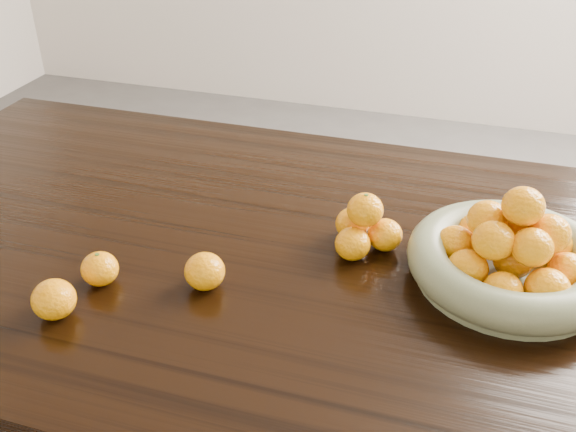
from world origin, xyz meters
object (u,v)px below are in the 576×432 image
(fruit_bowl, at_px, (511,257))
(loose_orange_0, at_px, (100,269))
(dining_table, at_px, (314,289))
(orange_pyramid, at_px, (364,228))

(fruit_bowl, relative_size, loose_orange_0, 5.49)
(dining_table, bearing_deg, loose_orange_0, -148.59)
(dining_table, distance_m, loose_orange_0, 0.40)
(orange_pyramid, xyz_separation_m, loose_orange_0, (-0.41, -0.24, -0.01))
(dining_table, relative_size, loose_orange_0, 31.56)
(dining_table, bearing_deg, fruit_bowl, 2.38)
(fruit_bowl, distance_m, loose_orange_0, 0.70)
(orange_pyramid, height_order, loose_orange_0, orange_pyramid)
(loose_orange_0, bearing_deg, dining_table, 31.41)
(fruit_bowl, distance_m, orange_pyramid, 0.26)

